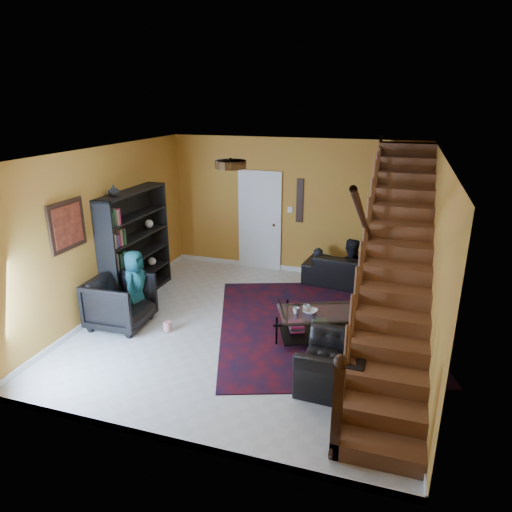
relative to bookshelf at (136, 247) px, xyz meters
The scene contains 21 objects.
floor 2.66m from the bookshelf, 14.01° to the right, with size 5.50×5.50×0.00m, color beige.
room 1.59m from the bookshelf, 34.27° to the left, with size 5.50×5.50×5.50m.
staircase 4.59m from the bookshelf, ahead, with size 0.95×5.02×3.18m.
bookshelf is the anchor object (origin of this frame).
door 2.73m from the bookshelf, 51.26° to the left, with size 0.82×0.05×2.05m, color silver.
framed_picture 1.70m from the bookshelf, 96.28° to the right, with size 0.04×0.74×0.74m, color maroon.
wall_hanging 3.38m from the bookshelf, 39.82° to the left, with size 0.14×0.03×0.90m, color black.
ceiling_fixture 3.30m from the bookshelf, 30.20° to the right, with size 0.40×0.40×0.10m, color #3F2814.
rug 3.55m from the bookshelf, ahead, with size 3.16×3.61×0.02m, color #450C14.
sofa 4.31m from the bookshelf, 23.53° to the left, with size 2.17×0.85×0.63m, color black.
armchair_left 1.31m from the bookshelf, 72.61° to the right, with size 0.89×0.91×0.83m, color black.
armchair_right 4.33m from the bookshelf, 24.22° to the right, with size 0.96×0.84×0.63m, color black.
person_adult_a 3.61m from the bookshelf, 29.90° to the left, with size 0.42×0.28×1.16m, color black.
person_adult_b 4.14m from the bookshelf, 25.42° to the left, with size 0.68×0.53×1.40m, color black.
person_child 1.00m from the bookshelf, 60.81° to the right, with size 0.59×0.38×1.20m, color #175859.
coffee_table 3.64m from the bookshelf, 10.35° to the right, with size 1.43×1.15×0.47m.
cup_a 3.40m from the bookshelf, 10.98° to the right, with size 0.11×0.11×0.09m, color #999999.
cup_b 3.30m from the bookshelf, 13.87° to the right, with size 0.10×0.10×0.09m, color #999999.
bowl 3.48m from the bookshelf, 11.80° to the right, with size 0.22×0.22×0.05m, color #999999.
vase 1.24m from the bookshelf, 90.00° to the right, with size 0.18×0.18×0.19m, color #999999.
popcorn_bucket 1.82m from the bookshelf, 43.41° to the right, with size 0.13×0.13×0.15m, color red.
Camera 1 is at (2.08, -6.26, 3.54)m, focal length 32.00 mm.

